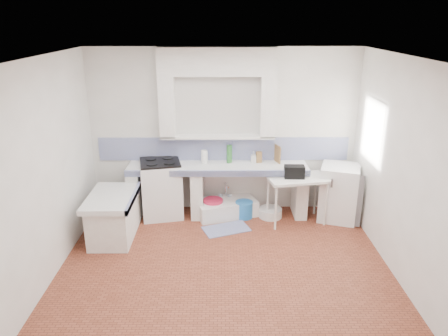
{
  "coord_description": "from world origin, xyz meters",
  "views": [
    {
      "loc": [
        -0.05,
        -5.01,
        3.23
      ],
      "look_at": [
        0.0,
        1.0,
        1.1
      ],
      "focal_mm": 34.11,
      "sensor_mm": 36.0,
      "label": 1
    }
  ],
  "objects_px": {
    "stove": "(161,189)",
    "side_table": "(296,200)",
    "sink": "(226,208)",
    "fridge": "(339,193)"
  },
  "relations": [
    {
      "from": "stove",
      "to": "side_table",
      "type": "height_order",
      "value": "stove"
    },
    {
      "from": "stove",
      "to": "side_table",
      "type": "bearing_deg",
      "value": -18.93
    },
    {
      "from": "side_table",
      "to": "stove",
      "type": "bearing_deg",
      "value": 161.97
    },
    {
      "from": "side_table",
      "to": "sink",
      "type": "bearing_deg",
      "value": 155.99
    },
    {
      "from": "side_table",
      "to": "fridge",
      "type": "height_order",
      "value": "fridge"
    },
    {
      "from": "stove",
      "to": "sink",
      "type": "height_order",
      "value": "stove"
    },
    {
      "from": "stove",
      "to": "fridge",
      "type": "height_order",
      "value": "stove"
    },
    {
      "from": "sink",
      "to": "side_table",
      "type": "relative_size",
      "value": 1.06
    },
    {
      "from": "stove",
      "to": "side_table",
      "type": "relative_size",
      "value": 1.0
    },
    {
      "from": "fridge",
      "to": "stove",
      "type": "bearing_deg",
      "value": -164.78
    }
  ]
}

